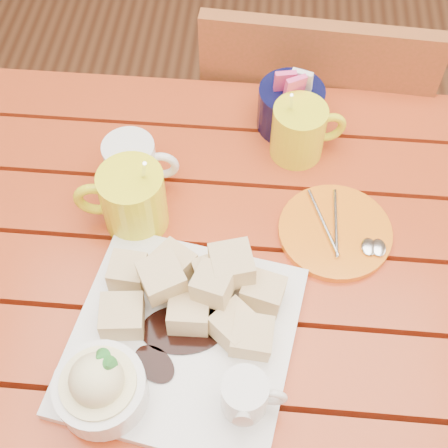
# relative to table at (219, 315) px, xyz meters

# --- Properties ---
(ground) EXTENTS (5.00, 5.00, 0.00)m
(ground) POSITION_rel_table_xyz_m (0.00, -0.00, -0.64)
(ground) COLOR #502816
(ground) RESTS_ON ground
(table) EXTENTS (1.20, 0.79, 0.75)m
(table) POSITION_rel_table_xyz_m (0.00, 0.00, 0.00)
(table) COLOR #A03114
(table) RESTS_ON ground
(dessert_plate) EXTENTS (0.32, 0.32, 0.11)m
(dessert_plate) POSITION_rel_table_xyz_m (-0.05, -0.11, 0.14)
(dessert_plate) COLOR white
(dessert_plate) RESTS_ON table
(coffee_mug_left) EXTENTS (0.13, 0.09, 0.16)m
(coffee_mug_left) POSITION_rel_table_xyz_m (-0.13, 0.09, 0.16)
(coffee_mug_left) COLOR yellow
(coffee_mug_left) RESTS_ON table
(coffee_mug_right) EXTENTS (0.12, 0.08, 0.14)m
(coffee_mug_right) POSITION_rel_table_xyz_m (0.10, 0.25, 0.16)
(coffee_mug_right) COLOR yellow
(coffee_mug_right) RESTS_ON table
(cream_pitcher) EXTENTS (0.11, 0.09, 0.09)m
(cream_pitcher) POSITION_rel_table_xyz_m (-0.14, 0.16, 0.16)
(cream_pitcher) COLOR white
(cream_pitcher) RESTS_ON table
(sugar_caddy) EXTENTS (0.10, 0.10, 0.11)m
(sugar_caddy) POSITION_rel_table_xyz_m (0.09, 0.30, 0.15)
(sugar_caddy) COLOR black
(sugar_caddy) RESTS_ON table
(orange_saucer) EXTENTS (0.17, 0.17, 0.02)m
(orange_saucer) POSITION_rel_table_xyz_m (0.16, 0.09, 0.11)
(orange_saucer) COLOR orange
(orange_saucer) RESTS_ON table
(chair_far) EXTENTS (0.43, 0.43, 0.87)m
(chair_far) POSITION_rel_table_xyz_m (0.14, 0.52, -0.16)
(chair_far) COLOR brown
(chair_far) RESTS_ON ground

